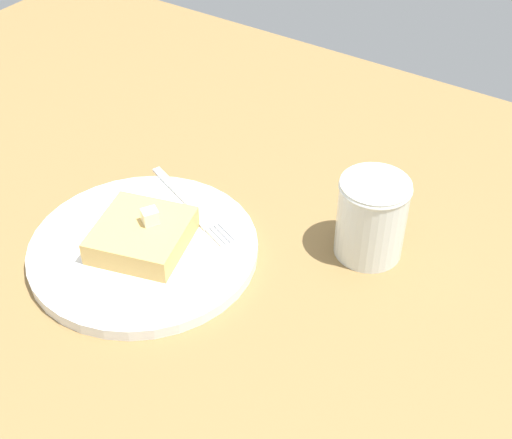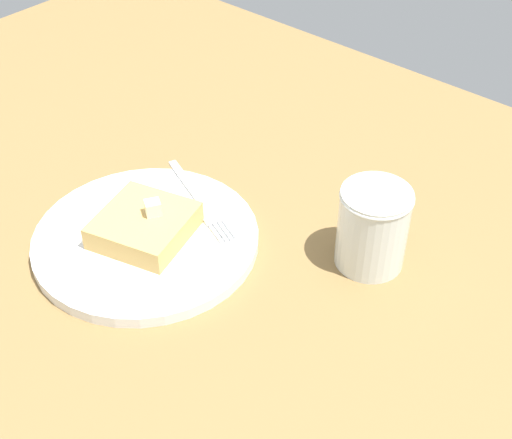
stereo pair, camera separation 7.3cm
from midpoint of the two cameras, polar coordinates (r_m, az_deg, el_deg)
name	(u,v)px [view 1 (the left image)]	position (r cm, az deg, el deg)	size (l,w,h in cm)	color
table_surface	(85,263)	(78.94, -16.11, -3.47)	(111.81, 111.81, 2.16)	olive
plate	(144,248)	(76.40, -11.68, -2.39)	(24.07, 24.07, 1.30)	white
toast_slice_center	(142,235)	(75.19, -11.87, -1.35)	(9.15, 9.32, 2.61)	tan
butter_pat_primary	(150,216)	(74.02, -11.27, 0.12)	(1.59, 1.43, 1.59)	#F2EEC7
fork	(195,209)	(79.37, -7.51, 0.77)	(15.38, 7.29, 0.36)	silver
syrup_jar	(371,220)	(73.40, 6.42, -0.19)	(7.37, 7.37, 8.96)	#471D05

